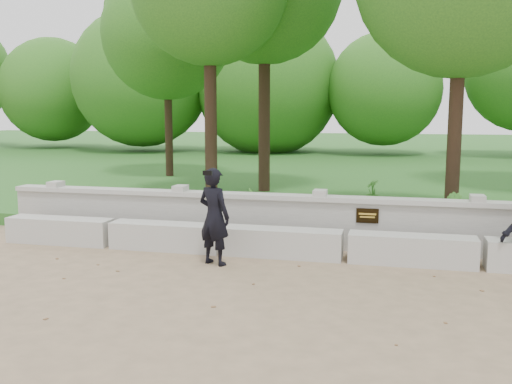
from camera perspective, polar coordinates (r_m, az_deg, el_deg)
ground at (r=7.29m, az=7.66°, el=-10.53°), size 80.00×80.00×0.00m
lawn at (r=21.00m, az=11.64°, el=1.99°), size 40.00×22.00×0.25m
concrete_bench at (r=9.05m, az=8.95°, el=-5.37°), size 11.90×0.45×0.45m
parapet_wall at (r=9.68m, az=9.32°, el=-3.04°), size 12.50×0.35×0.90m
man_main at (r=8.62m, az=-4.21°, el=-2.45°), size 0.63×0.59×1.48m
tree_far_left at (r=18.53m, az=-8.94°, el=16.22°), size 4.03×4.03×6.72m
shrub_a at (r=10.67m, az=-0.29°, el=-1.33°), size 0.36×0.40×0.63m
shrub_b at (r=10.37m, az=19.02°, el=-1.93°), size 0.40×0.45×0.68m
shrub_d at (r=12.97m, az=11.55°, el=0.01°), size 0.38×0.39×0.54m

